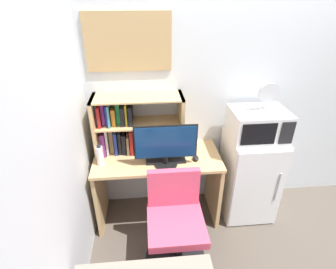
{
  "coord_description": "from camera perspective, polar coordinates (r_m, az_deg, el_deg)",
  "views": [
    {
      "loc": [
        -1.04,
        -2.36,
        2.14
      ],
      "look_at": [
        -0.85,
        -0.3,
        1.0
      ],
      "focal_mm": 28.12,
      "sensor_mm": 36.0,
      "label": 1
    }
  ],
  "objects": [
    {
      "name": "wall_back",
      "position": [
        2.91,
        25.11,
        9.41
      ],
      "size": [
        6.4,
        0.04,
        2.6
      ],
      "primitive_type": "cube",
      "color": "silver",
      "rests_on": "ground_plane"
    },
    {
      "name": "wall_left",
      "position": [
        1.27,
        -32.26,
        -18.13
      ],
      "size": [
        0.04,
        4.4,
        2.6
      ],
      "primitive_type": "cube",
      "color": "silver",
      "rests_on": "ground_plane"
    },
    {
      "name": "desk",
      "position": [
        2.64,
        -2.24,
        -9.0
      ],
      "size": [
        1.2,
        0.55,
        0.75
      ],
      "color": "tan",
      "rests_on": "ground_plane"
    },
    {
      "name": "hutch_bookshelf",
      "position": [
        2.5,
        -9.13,
        2.08
      ],
      "size": [
        0.82,
        0.29,
        0.56
      ],
      "color": "tan",
      "rests_on": "desk"
    },
    {
      "name": "monitor",
      "position": [
        2.28,
        -0.48,
        -2.19
      ],
      "size": [
        0.55,
        0.21,
        0.4
      ],
      "color": "black",
      "rests_on": "desk"
    },
    {
      "name": "keyboard",
      "position": [
        2.45,
        -0.51,
        -5.45
      ],
      "size": [
        0.36,
        0.13,
        0.02
      ],
      "primitive_type": "cube",
      "color": "black",
      "rests_on": "desk"
    },
    {
      "name": "computer_mouse",
      "position": [
        2.47,
        6.02,
        -5.08
      ],
      "size": [
        0.06,
        0.09,
        0.04
      ],
      "primitive_type": "ellipsoid",
      "color": "black",
      "rests_on": "desk"
    },
    {
      "name": "water_bottle",
      "position": [
        2.42,
        -14.52,
        -4.44
      ],
      "size": [
        0.06,
        0.06,
        0.2
      ],
      "color": "silver",
      "rests_on": "desk"
    },
    {
      "name": "mini_fridge",
      "position": [
        2.87,
        17.08,
        -8.43
      ],
      "size": [
        0.51,
        0.53,
        0.92
      ],
      "color": "white",
      "rests_on": "ground_plane"
    },
    {
      "name": "microwave",
      "position": [
        2.57,
        18.93,
        2.18
      ],
      "size": [
        0.51,
        0.4,
        0.27
      ],
      "color": "silver",
      "rests_on": "mini_fridge"
    },
    {
      "name": "desk_fan",
      "position": [
        2.48,
        20.91,
        7.93
      ],
      "size": [
        0.18,
        0.11,
        0.26
      ],
      "color": "silver",
      "rests_on": "microwave"
    },
    {
      "name": "desk_chair",
      "position": [
        2.38,
        1.55,
        -19.33
      ],
      "size": [
        0.54,
        0.54,
        0.84
      ],
      "color": "black",
      "rests_on": "ground_plane"
    },
    {
      "name": "wall_corkboard",
      "position": [
        2.38,
        -8.6,
        19.18
      ],
      "size": [
        0.74,
        0.02,
        0.49
      ],
      "primitive_type": "cube",
      "color": "tan"
    }
  ]
}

